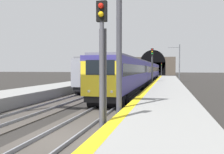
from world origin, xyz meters
TOP-DOWN VIEW (x-y plane):
  - ground_plane at (0.00, 0.00)m, footprint 320.00×320.00m
  - platform_right at (0.00, -4.16)m, footprint 112.00×4.00m
  - platform_right_edge_strip at (0.00, -2.41)m, footprint 112.00×0.50m
  - track_main_line at (0.00, 0.00)m, footprint 160.00×3.07m
  - train_main_approaching at (36.41, 0.00)m, footprint 59.77×2.97m
  - train_adjacent_platform at (43.42, 4.24)m, footprint 58.51×3.11m
  - railway_signal_near at (-0.26, -1.96)m, footprint 0.39×0.38m
  - railway_signal_mid at (27.64, -1.96)m, footprint 0.39×0.38m
  - railway_signal_far at (76.70, -1.96)m, footprint 0.39×0.38m
  - overhead_signal_gantry at (2.94, 2.12)m, footprint 0.70×8.43m
  - tunnel_portal at (94.50, 2.12)m, footprint 2.78×18.55m
  - catenary_mast_near at (43.27, -6.51)m, footprint 0.22×2.48m

SIDE VIEW (x-z plane):
  - ground_plane at x=0.00m, z-range 0.00..0.00m
  - track_main_line at x=0.00m, z-range -0.06..0.15m
  - platform_right at x=0.00m, z-range 0.00..0.91m
  - platform_right_edge_strip at x=0.00m, z-range 0.91..0.92m
  - train_main_approaching at x=36.41m, z-range 0.29..4.29m
  - train_adjacent_platform at x=43.42m, z-range 0.29..4.42m
  - railway_signal_far at x=76.70m, z-range 0.52..5.24m
  - railway_signal_near at x=-0.26m, z-range 0.45..5.84m
  - railway_signal_mid at x=27.64m, z-range 0.58..6.46m
  - tunnel_portal at x=94.50m, z-range -1.43..9.09m
  - catenary_mast_near at x=43.27m, z-range 0.13..7.98m
  - overhead_signal_gantry at x=2.94m, z-range 1.91..9.75m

